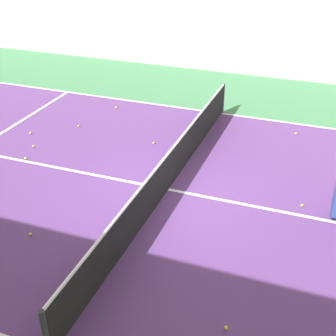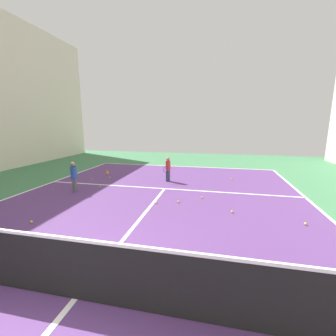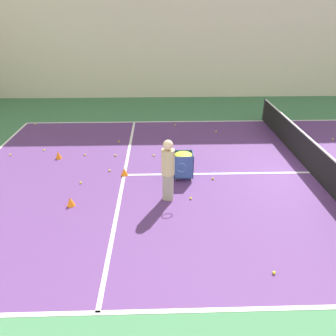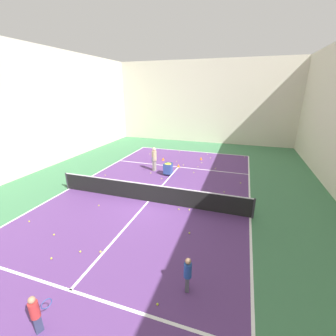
# 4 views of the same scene
# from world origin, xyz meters

# --- Properties ---
(ground_plane) EXTENTS (35.67, 35.67, 0.00)m
(ground_plane) POSITION_xyz_m (0.00, 0.00, 0.00)
(ground_plane) COLOR #3D754C
(court_playing_area) EXTENTS (10.76, 22.52, 0.00)m
(court_playing_area) POSITION_xyz_m (0.00, 0.00, 0.00)
(court_playing_area) COLOR #563370
(court_playing_area) RESTS_ON ground
(line_baseline_far) EXTENTS (10.76, 0.10, 0.00)m
(line_baseline_far) POSITION_xyz_m (0.00, 11.26, 0.01)
(line_baseline_far) COLOR white
(line_baseline_far) RESTS_ON ground
(line_sideline_left) EXTENTS (0.10, 22.52, 0.00)m
(line_sideline_left) POSITION_xyz_m (-5.38, 0.00, 0.01)
(line_sideline_left) COLOR white
(line_sideline_left) RESTS_ON ground
(line_sideline_right) EXTENTS (0.10, 22.52, 0.00)m
(line_sideline_right) POSITION_xyz_m (5.38, 0.00, 0.01)
(line_sideline_right) COLOR white
(line_sideline_right) RESTS_ON ground
(line_service_near) EXTENTS (10.76, 0.10, 0.00)m
(line_service_near) POSITION_xyz_m (0.00, -6.19, 0.01)
(line_service_near) COLOR white
(line_service_near) RESTS_ON ground
(line_service_far) EXTENTS (10.76, 0.10, 0.00)m
(line_service_far) POSITION_xyz_m (0.00, 6.19, 0.01)
(line_service_far) COLOR white
(line_service_far) RESTS_ON ground
(line_centre_service) EXTENTS (0.10, 12.38, 0.00)m
(line_centre_service) POSITION_xyz_m (0.00, 0.00, 0.01)
(line_centre_service) COLOR white
(line_centre_service) RESTS_ON ground
(hall_enclosure_far) EXTENTS (19.92, 0.15, 8.99)m
(hall_enclosure_far) POSITION_xyz_m (0.00, 15.91, 4.49)
(hall_enclosure_far) COLOR beige
(hall_enclosure_far) RESTS_ON ground
(tennis_net) EXTENTS (11.06, 0.10, 1.06)m
(tennis_net) POSITION_xyz_m (0.00, 0.00, 0.55)
(tennis_net) COLOR #2D2D33
(tennis_net) RESTS_ON ground
(player_near_baseline) EXTENTS (0.30, 0.58, 1.17)m
(player_near_baseline) POSITION_xyz_m (0.14, -7.44, 0.67)
(player_near_baseline) COLOR #2D3351
(player_near_baseline) RESTS_ON ground
(coach_at_net) EXTENTS (0.42, 0.72, 1.83)m
(coach_at_net) POSITION_xyz_m (-1.53, 4.79, 1.05)
(coach_at_net) COLOR gray
(coach_at_net) RESTS_ON ground
(child_midcourt) EXTENTS (0.28, 0.28, 1.21)m
(child_midcourt) POSITION_xyz_m (3.45, -5.03, 0.70)
(child_midcourt) COLOR #4C4C56
(child_midcourt) RESTS_ON ground
(ball_cart) EXTENTS (0.55, 0.61, 0.90)m
(ball_cart) POSITION_xyz_m (-0.26, 4.27, 0.63)
(ball_cart) COLOR #2D478C
(ball_cart) RESTS_ON ground
(training_cone_0) EXTENTS (0.23, 0.23, 0.26)m
(training_cone_0) POSITION_xyz_m (-1.78, 7.51, 0.13)
(training_cone_0) COLOR orange
(training_cone_0) RESTS_ON ground
(training_cone_1) EXTENTS (0.24, 0.24, 0.24)m
(training_cone_1) POSITION_xyz_m (-0.01, 6.18, 0.13)
(training_cone_1) COLOR orange
(training_cone_1) RESTS_ON ground
(training_cone_3) EXTENTS (0.22, 0.22, 0.27)m
(training_cone_3) POSITION_xyz_m (1.36, 8.69, 0.14)
(training_cone_3) COLOR orange
(training_cone_3) RESTS_ON ground
(tennis_ball_1) EXTENTS (0.07, 0.07, 0.07)m
(tennis_ball_1) POSITION_xyz_m (-1.40, 11.16, 0.04)
(tennis_ball_1) COLOR yellow
(tennis_ball_1) RESTS_ON ground
(tennis_ball_2) EXTENTS (0.07, 0.07, 0.07)m
(tennis_ball_2) POSITION_xyz_m (-2.31, -1.33, 0.04)
(tennis_ball_2) COLOR yellow
(tennis_ball_2) RESTS_ON ground
(tennis_ball_4) EXTENTS (0.07, 0.07, 0.07)m
(tennis_ball_4) POSITION_xyz_m (5.03, 10.75, 0.04)
(tennis_ball_4) COLOR yellow
(tennis_ball_4) RESTS_ON ground
(tennis_ball_5) EXTENTS (0.07, 0.07, 0.07)m
(tennis_ball_5) POSITION_xyz_m (1.45, 5.23, 0.04)
(tennis_ball_5) COLOR yellow
(tennis_ball_5) RESTS_ON ground
(tennis_ball_7) EXTENTS (0.07, 0.07, 0.07)m
(tennis_ball_7) POSITION_xyz_m (-1.62, -5.29, 0.04)
(tennis_ball_7) COLOR yellow
(tennis_ball_7) RESTS_ON ground
(tennis_ball_8) EXTENTS (0.07, 0.07, 0.07)m
(tennis_ball_8) POSITION_xyz_m (2.40, -0.25, 0.04)
(tennis_ball_8) COLOR yellow
(tennis_ball_8) RESTS_ON ground
(tennis_ball_9) EXTENTS (0.07, 0.07, 0.07)m
(tennis_ball_9) POSITION_xyz_m (4.83, 4.27, 0.04)
(tennis_ball_9) COLOR yellow
(tennis_ball_9) RESTS_ON ground
(tennis_ball_10) EXTENTS (0.07, 0.07, 0.07)m
(tennis_ball_10) POSITION_xyz_m (-3.67, 10.60, 0.04)
(tennis_ball_10) COLOR yellow
(tennis_ball_10) RESTS_ON ground
(tennis_ball_11) EXTENTS (0.07, 0.07, 0.07)m
(tennis_ball_11) POSITION_xyz_m (-0.11, -4.41, 0.04)
(tennis_ball_11) COLOR yellow
(tennis_ball_11) RESTS_ON ground
(tennis_ball_12) EXTENTS (0.07, 0.07, 0.07)m
(tennis_ball_12) POSITION_xyz_m (2.08, 9.44, 0.04)
(tennis_ball_12) COLOR yellow
(tennis_ball_12) RESTS_ON ground
(tennis_ball_13) EXTENTS (0.07, 0.07, 0.07)m
(tennis_ball_13) POSITION_xyz_m (-0.40, 3.31, 0.04)
(tennis_ball_13) COLOR yellow
(tennis_ball_13) RESTS_ON ground
(tennis_ball_15) EXTENTS (0.07, 0.07, 0.07)m
(tennis_ball_15) POSITION_xyz_m (1.49, 6.65, 0.04)
(tennis_ball_15) COLOR yellow
(tennis_ball_15) RESTS_ON ground
(tennis_ball_16) EXTENTS (0.07, 0.07, 0.07)m
(tennis_ball_16) POSITION_xyz_m (1.59, 7.79, 0.04)
(tennis_ball_16) COLOR yellow
(tennis_ball_16) RESTS_ON ground
(tennis_ball_17) EXTENTS (0.07, 0.07, 0.07)m
(tennis_ball_17) POSITION_xyz_m (-1.55, 4.13, 0.04)
(tennis_ball_17) COLOR yellow
(tennis_ball_17) RESTS_ON ground
(tennis_ball_18) EXTENTS (0.07, 0.07, 0.07)m
(tennis_ball_18) POSITION_xyz_m (0.27, 6.70, 0.04)
(tennis_ball_18) COLOR yellow
(tennis_ball_18) RESTS_ON ground
(tennis_ball_20) EXTENTS (0.07, 0.07, 0.07)m
(tennis_ball_20) POSITION_xyz_m (2.87, 6.66, 0.04)
(tennis_ball_20) COLOR yellow
(tennis_ball_20) RESTS_ON ground
(tennis_ball_22) EXTENTS (0.07, 0.07, 0.07)m
(tennis_ball_22) POSITION_xyz_m (1.87, -0.36, 0.04)
(tennis_ball_22) COLOR yellow
(tennis_ball_22) RESTS_ON ground
(tennis_ball_23) EXTENTS (0.07, 0.07, 0.07)m
(tennis_ball_23) POSITION_xyz_m (2.86, -2.18, 0.04)
(tennis_ball_23) COLOR yellow
(tennis_ball_23) RESTS_ON ground
(tennis_ball_24) EXTENTS (0.07, 0.07, 0.07)m
(tennis_ball_24) POSITION_xyz_m (-1.12, 10.59, 0.04)
(tennis_ball_24) COLOR yellow
(tennis_ball_24) RESTS_ON ground
(tennis_ball_25) EXTENTS (0.07, 0.07, 0.07)m
(tennis_ball_25) POSITION_xyz_m (-4.52, 2.66, 0.04)
(tennis_ball_25) COLOR yellow
(tennis_ball_25) RESTS_ON ground
(tennis_ball_26) EXTENTS (0.07, 0.07, 0.07)m
(tennis_ball_26) POSITION_xyz_m (-3.65, 8.92, 0.04)
(tennis_ball_26) COLOR yellow
(tennis_ball_26) RESTS_ON ground
(tennis_ball_27) EXTENTS (0.07, 0.07, 0.07)m
(tennis_ball_27) POSITION_xyz_m (-4.52, -3.67, 0.04)
(tennis_ball_27) COLOR yellow
(tennis_ball_27) RESTS_ON ground
(tennis_ball_28) EXTENTS (0.07, 0.07, 0.07)m
(tennis_ball_28) POSITION_xyz_m (3.91, 2.51, 0.04)
(tennis_ball_28) COLOR yellow
(tennis_ball_28) RESTS_ON ground
(tennis_ball_29) EXTENTS (0.07, 0.07, 0.07)m
(tennis_ball_29) POSITION_xyz_m (-0.85, -4.65, 0.04)
(tennis_ball_29) COLOR yellow
(tennis_ball_29) RESTS_ON ground
(tennis_ball_30) EXTENTS (0.07, 0.07, 0.07)m
(tennis_ball_30) POSITION_xyz_m (-0.54, 7.50, 0.04)
(tennis_ball_30) COLOR yellow
(tennis_ball_30) RESTS_ON ground
(tennis_ball_32) EXTENTS (0.07, 0.07, 0.07)m
(tennis_ball_32) POSITION_xyz_m (2.76, -5.80, 0.04)
(tennis_ball_32) COLOR yellow
(tennis_ball_32) RESTS_ON ground
(tennis_ball_33) EXTENTS (0.07, 0.07, 0.07)m
(tennis_ball_33) POSITION_xyz_m (1.66, 10.56, 0.04)
(tennis_ball_33) COLOR yellow
(tennis_ball_33) RESTS_ON ground
(tennis_ball_34) EXTENTS (0.07, 0.07, 0.07)m
(tennis_ball_34) POSITION_xyz_m (-2.63, -4.12, 0.04)
(tennis_ball_34) COLOR yellow
(tennis_ball_34) RESTS_ON ground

